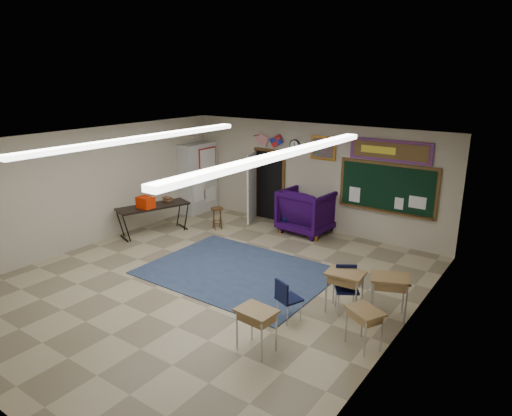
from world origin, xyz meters
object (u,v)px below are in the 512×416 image
Objects in this scene: student_desk_front_left at (344,290)px; student_desk_front_right at (389,295)px; wingback_armchair at (308,211)px; folding_table at (154,218)px; wooden_stool at (217,218)px.

student_desk_front_left is 0.97× the size of student_desk_front_right.
wingback_armchair is 4.29m from folding_table.
student_desk_front_right is at bearing 13.93° from folding_table.
wingback_armchair is 1.65× the size of student_desk_front_right.
student_desk_front_right reaches higher than student_desk_front_left.
wingback_armchair is 2.19× the size of wooden_stool.
wingback_armchair is 0.66× the size of folding_table.
folding_table reaches higher than student_desk_front_right.
folding_table reaches higher than wooden_stool.
folding_table is (-3.41, -2.60, -0.18)m from wingback_armchair.
wingback_armchair is at bearing 113.80° from student_desk_front_right.
wingback_armchair is at bearing 56.84° from folding_table.
wingback_armchair is at bearing 122.54° from student_desk_front_left.
wingback_armchair reaches higher than folding_table.
folding_table is 1.78m from wooden_stool.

